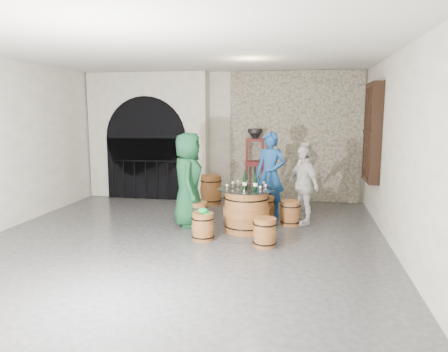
% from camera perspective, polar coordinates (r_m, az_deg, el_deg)
% --- Properties ---
extents(ground, '(8.00, 8.00, 0.00)m').
position_cam_1_polar(ground, '(7.30, -6.12, -9.14)').
color(ground, '#2F2F32').
rests_on(ground, ground).
extents(wall_back, '(8.00, 0.00, 8.00)m').
position_cam_1_polar(wall_back, '(10.85, -0.09, 5.41)').
color(wall_back, beige).
rests_on(wall_back, ground).
extents(wall_front, '(8.00, 0.00, 8.00)m').
position_cam_1_polar(wall_front, '(3.40, -26.57, -3.00)').
color(wall_front, beige).
rests_on(wall_front, ground).
extents(wall_right, '(0.00, 8.00, 8.00)m').
position_cam_1_polar(wall_right, '(6.82, 23.07, 2.71)').
color(wall_right, beige).
rests_on(wall_right, ground).
extents(ceiling, '(8.00, 8.00, 0.00)m').
position_cam_1_polar(ceiling, '(7.01, -6.56, 16.61)').
color(ceiling, beige).
rests_on(ceiling, wall_back).
extents(stone_facing_panel, '(3.20, 0.12, 3.18)m').
position_cam_1_polar(stone_facing_panel, '(10.60, 9.49, 5.21)').
color(stone_facing_panel, gray).
rests_on(stone_facing_panel, ground).
extents(arched_opening, '(3.10, 0.60, 3.19)m').
position_cam_1_polar(arched_opening, '(11.12, -10.05, 5.26)').
color(arched_opening, beige).
rests_on(arched_opening, ground).
extents(shuttered_window, '(0.23, 1.10, 2.00)m').
position_cam_1_polar(shuttered_window, '(9.14, 19.27, 5.55)').
color(shuttered_window, black).
rests_on(shuttered_window, wall_right).
extents(barrel_table, '(1.05, 1.05, 0.81)m').
position_cam_1_polar(barrel_table, '(7.96, 3.02, -4.59)').
color(barrel_table, '#945A2A').
rests_on(barrel_table, ground).
extents(barrel_stool_left, '(0.40, 0.40, 0.49)m').
position_cam_1_polar(barrel_stool_left, '(8.28, -3.56, -5.18)').
color(barrel_stool_left, '#945A2A').
rests_on(barrel_stool_left, ground).
extents(barrel_stool_far, '(0.40, 0.40, 0.49)m').
position_cam_1_polar(barrel_stool_far, '(8.87, 5.57, -4.27)').
color(barrel_stool_far, '#945A2A').
rests_on(barrel_stool_far, ground).
extents(barrel_stool_right, '(0.40, 0.40, 0.49)m').
position_cam_1_polar(barrel_stool_right, '(8.48, 8.88, -4.94)').
color(barrel_stool_right, '#945A2A').
rests_on(barrel_stool_right, ground).
extents(barrel_stool_near_right, '(0.40, 0.40, 0.49)m').
position_cam_1_polar(barrel_stool_near_right, '(7.11, 5.52, -7.57)').
color(barrel_stool_near_right, '#945A2A').
rests_on(barrel_stool_near_right, ground).
extents(barrel_stool_near_left, '(0.40, 0.40, 0.49)m').
position_cam_1_polar(barrel_stool_near_left, '(7.43, -2.85, -6.81)').
color(barrel_stool_near_left, '#945A2A').
rests_on(barrel_stool_near_left, ground).
extents(green_cap, '(0.23, 0.18, 0.10)m').
position_cam_1_polar(green_cap, '(7.36, -2.84, -4.69)').
color(green_cap, '#0D9444').
rests_on(green_cap, barrel_stool_near_left).
extents(person_green, '(0.77, 1.00, 1.83)m').
position_cam_1_polar(person_green, '(8.22, -4.83, -0.52)').
color(person_green, '#134527').
rests_on(person_green, ground).
extents(person_blue, '(0.76, 0.61, 1.81)m').
position_cam_1_polar(person_blue, '(8.99, 6.25, 0.19)').
color(person_blue, navy).
rests_on(person_blue, ground).
extents(person_white, '(0.84, 0.97, 1.56)m').
position_cam_1_polar(person_white, '(8.53, 10.58, -1.21)').
color(person_white, silver).
rests_on(person_white, ground).
extents(wine_bottle_left, '(0.08, 0.08, 0.32)m').
position_cam_1_polar(wine_bottle_left, '(7.81, 2.81, -0.82)').
color(wine_bottle_left, black).
rests_on(wine_bottle_left, barrel_table).
extents(wine_bottle_center, '(0.08, 0.08, 0.32)m').
position_cam_1_polar(wine_bottle_center, '(7.74, 4.24, -0.93)').
color(wine_bottle_center, black).
rests_on(wine_bottle_center, barrel_table).
extents(wine_bottle_right, '(0.08, 0.08, 0.32)m').
position_cam_1_polar(wine_bottle_right, '(8.03, 2.88, -0.57)').
color(wine_bottle_right, black).
rests_on(wine_bottle_right, barrel_table).
extents(tasting_glass_a, '(0.05, 0.05, 0.10)m').
position_cam_1_polar(tasting_glass_a, '(7.80, 0.40, -1.44)').
color(tasting_glass_a, '#C07925').
rests_on(tasting_glass_a, barrel_table).
extents(tasting_glass_b, '(0.05, 0.05, 0.10)m').
position_cam_1_polar(tasting_glass_b, '(7.82, 5.61, -1.45)').
color(tasting_glass_b, '#C07925').
rests_on(tasting_glass_b, barrel_table).
extents(tasting_glass_c, '(0.05, 0.05, 0.10)m').
position_cam_1_polar(tasting_glass_c, '(8.22, 1.89, -0.91)').
color(tasting_glass_c, '#C07925').
rests_on(tasting_glass_c, barrel_table).
extents(tasting_glass_d, '(0.05, 0.05, 0.10)m').
position_cam_1_polar(tasting_glass_d, '(8.12, 5.39, -1.08)').
color(tasting_glass_d, '#C07925').
rests_on(tasting_glass_d, barrel_table).
extents(tasting_glass_e, '(0.05, 0.05, 0.10)m').
position_cam_1_polar(tasting_glass_e, '(7.62, 4.91, -1.72)').
color(tasting_glass_e, '#C07925').
rests_on(tasting_glass_e, barrel_table).
extents(tasting_glass_f, '(0.05, 0.05, 0.10)m').
position_cam_1_polar(tasting_glass_f, '(8.06, 1.18, -1.11)').
color(tasting_glass_f, '#C07925').
rests_on(tasting_glass_f, barrel_table).
extents(side_barrel, '(0.53, 0.53, 0.71)m').
position_cam_1_polar(side_barrel, '(10.21, -1.76, -1.87)').
color(side_barrel, '#945A2A').
rests_on(side_barrel, ground).
extents(corking_press, '(0.75, 0.43, 1.80)m').
position_cam_1_polar(corking_press, '(10.33, 4.17, 2.14)').
color(corking_press, '#470D0B').
rests_on(corking_press, ground).
extents(control_box, '(0.18, 0.10, 0.22)m').
position_cam_1_polar(control_box, '(10.53, 10.81, 3.79)').
color(control_box, silver).
rests_on(control_box, wall_back).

